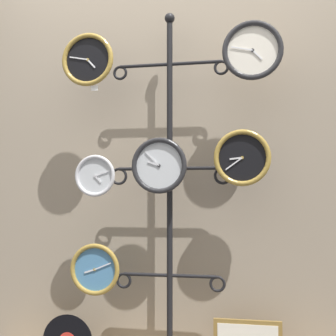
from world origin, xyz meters
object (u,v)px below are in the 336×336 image
object	(u,v)px
clock_top_left	(88,60)
clock_middle_center	(159,166)
clock_top_right	(253,50)
clock_middle_left	(95,176)
display_stand	(170,258)
clock_bottom_left	(95,269)
clock_middle_right	(242,158)

from	to	relation	value
clock_top_left	clock_middle_center	bearing A→B (deg)	2.15
clock_top_right	clock_middle_center	world-z (taller)	clock_top_right
clock_top_right	clock_middle_left	world-z (taller)	clock_top_right
display_stand	clock_top_right	world-z (taller)	display_stand
clock_top_left	clock_top_right	size ratio (longest dim) A/B	0.94
clock_top_right	clock_bottom_left	xyz separation A→B (m)	(-0.88, -0.01, -1.19)
clock_top_left	clock_top_right	world-z (taller)	clock_top_right
clock_middle_left	clock_bottom_left	bearing A→B (deg)	-15.59
display_stand	clock_bottom_left	size ratio (longest dim) A/B	7.27
clock_top_left	clock_middle_left	bearing A→B (deg)	15.73
display_stand	clock_middle_center	world-z (taller)	display_stand
display_stand	clock_middle_left	xyz separation A→B (m)	(-0.41, -0.11, 0.46)
clock_top_right	clock_bottom_left	bearing A→B (deg)	-179.52
clock_middle_left	clock_top_left	bearing A→B (deg)	-164.27
clock_top_left	clock_middle_right	world-z (taller)	clock_top_left
clock_middle_center	clock_bottom_left	xyz separation A→B (m)	(-0.37, -0.00, -0.58)
clock_top_left	clock_middle_left	xyz separation A→B (m)	(0.05, 0.01, -0.67)
clock_bottom_left	clock_top_right	bearing A→B (deg)	0.48
clock_middle_right	clock_middle_center	bearing A→B (deg)	-178.45
clock_middle_center	clock_top_left	bearing A→B (deg)	-177.85
display_stand	clock_top_left	distance (m)	1.22
clock_middle_center	clock_middle_right	bearing A→B (deg)	1.55
clock_bottom_left	clock_middle_left	bearing A→B (deg)	164.41
clock_top_right	clock_middle_left	distance (m)	1.11
display_stand	clock_bottom_left	distance (m)	0.42
clock_bottom_left	clock_middle_right	bearing A→B (deg)	1.12
clock_middle_center	clock_top_right	bearing A→B (deg)	0.40
clock_middle_left	clock_bottom_left	size ratio (longest dim) A/B	0.82
clock_top_left	clock_bottom_left	xyz separation A→B (m)	(0.05, 0.01, -1.19)
clock_middle_left	clock_bottom_left	world-z (taller)	clock_middle_left
clock_middle_left	clock_top_right	bearing A→B (deg)	0.40
clock_top_right	clock_middle_center	size ratio (longest dim) A/B	1.05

